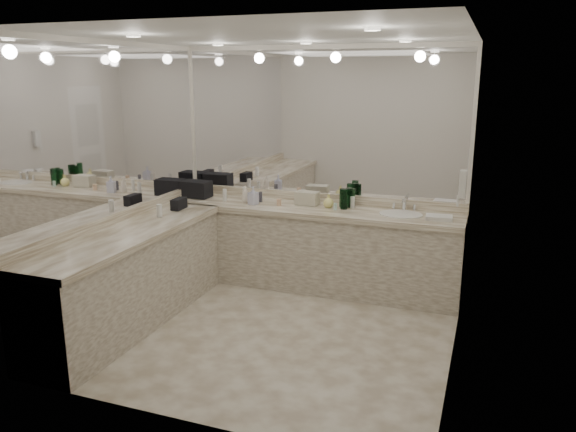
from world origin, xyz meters
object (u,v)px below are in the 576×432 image
at_px(soap_bottle_b, 253,195).
at_px(soap_bottle_c, 329,201).
at_px(soap_bottle_a, 245,194).
at_px(wall_phone, 463,184).
at_px(sink, 401,215).
at_px(cream_cosmetic_case, 307,198).
at_px(hand_towel, 439,218).
at_px(black_toiletry_bag, 196,189).

distance_m(soap_bottle_b, soap_bottle_c, 0.83).
bearing_deg(soap_bottle_a, wall_phone, -11.46).
distance_m(sink, cream_cosmetic_case, 1.05).
height_order(soap_bottle_a, soap_bottle_b, soap_bottle_b).
xyz_separation_m(wall_phone, hand_towel, (-0.22, 0.42, -0.43)).
xyz_separation_m(sink, soap_bottle_a, (-1.73, -0.03, 0.10)).
height_order(sink, cream_cosmetic_case, cream_cosmetic_case).
relative_size(cream_cosmetic_case, soap_bottle_b, 1.23).
height_order(wall_phone, soap_bottle_c, wall_phone).
distance_m(sink, soap_bottle_c, 0.79).
bearing_deg(wall_phone, cream_cosmetic_case, 160.10).
xyz_separation_m(wall_phone, cream_cosmetic_case, (-1.65, 0.60, -0.38)).
relative_size(wall_phone, black_toiletry_bag, 0.73).
xyz_separation_m(soap_bottle_b, soap_bottle_c, (0.82, 0.14, -0.03)).
distance_m(sink, soap_bottle_a, 1.73).
distance_m(wall_phone, cream_cosmetic_case, 1.79).
xyz_separation_m(cream_cosmetic_case, hand_towel, (1.43, -0.18, -0.05)).
xyz_separation_m(sink, cream_cosmetic_case, (-1.04, 0.10, 0.08)).
bearing_deg(wall_phone, black_toiletry_bag, 170.25).
height_order(wall_phone, soap_bottle_a, wall_phone).
relative_size(sink, soap_bottle_a, 2.35).
bearing_deg(sink, soap_bottle_c, 176.70).
height_order(black_toiletry_bag, soap_bottle_c, black_toiletry_bag).
bearing_deg(sink, hand_towel, -11.61).
bearing_deg(hand_towel, soap_bottle_c, 173.92).
distance_m(wall_phone, soap_bottle_c, 1.54).
distance_m(black_toiletry_bag, soap_bottle_c, 1.59).
xyz_separation_m(wall_phone, soap_bottle_a, (-2.34, 0.47, -0.36)).
bearing_deg(cream_cosmetic_case, wall_phone, -16.52).
bearing_deg(sink, soap_bottle_a, -179.12).
bearing_deg(soap_bottle_a, black_toiletry_bag, 176.63).
bearing_deg(soap_bottle_a, cream_cosmetic_case, 10.04).
height_order(wall_phone, cream_cosmetic_case, wall_phone).
bearing_deg(sink, black_toiletry_bag, 179.73).
bearing_deg(cream_cosmetic_case, hand_towel, -3.61).
bearing_deg(soap_bottle_c, hand_towel, -6.08).
height_order(sink, black_toiletry_bag, black_toiletry_bag).
xyz_separation_m(sink, soap_bottle_c, (-0.78, 0.05, 0.08)).
distance_m(black_toiletry_bag, soap_bottle_b, 0.77).
xyz_separation_m(wall_phone, black_toiletry_bag, (-2.97, 0.51, -0.36)).
xyz_separation_m(hand_towel, soap_bottle_a, (-2.12, 0.05, 0.07)).
bearing_deg(soap_bottle_c, wall_phone, -21.46).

